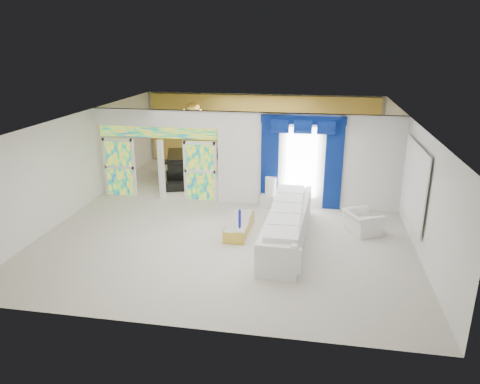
% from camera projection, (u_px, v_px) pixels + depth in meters
% --- Properties ---
extents(floor, '(12.00, 12.00, 0.00)m').
position_uv_depth(floor, '(237.00, 213.00, 13.98)').
color(floor, '#B7AF9E').
rests_on(floor, ground).
extents(dividing_wall, '(5.70, 0.18, 3.00)m').
position_uv_depth(dividing_wall, '(310.00, 161.00, 14.09)').
color(dividing_wall, white).
rests_on(dividing_wall, ground).
extents(dividing_header, '(4.30, 0.18, 0.55)m').
position_uv_depth(dividing_header, '(156.00, 118.00, 14.50)').
color(dividing_header, white).
rests_on(dividing_header, dividing_wall).
extents(stained_panel_left, '(0.95, 0.04, 2.00)m').
position_uv_depth(stained_panel_left, '(120.00, 167.00, 15.29)').
color(stained_panel_left, '#994C3F').
rests_on(stained_panel_left, ground).
extents(stained_panel_right, '(0.95, 0.04, 2.00)m').
position_uv_depth(stained_panel_right, '(200.00, 171.00, 14.83)').
color(stained_panel_right, '#994C3F').
rests_on(stained_panel_right, ground).
extents(stained_transom, '(4.00, 0.05, 0.35)m').
position_uv_depth(stained_transom, '(157.00, 132.00, 14.65)').
color(stained_transom, '#994C3F').
rests_on(stained_transom, dividing_header).
extents(window_pane, '(1.00, 0.02, 2.30)m').
position_uv_depth(window_pane, '(301.00, 163.00, 14.05)').
color(window_pane, white).
rests_on(window_pane, dividing_wall).
extents(blue_drape_left, '(0.55, 0.10, 2.80)m').
position_uv_depth(blue_drape_left, '(270.00, 164.00, 14.20)').
color(blue_drape_left, '#030D49').
rests_on(blue_drape_left, ground).
extents(blue_drape_right, '(0.55, 0.10, 2.80)m').
position_uv_depth(blue_drape_right, '(334.00, 166.00, 13.88)').
color(blue_drape_right, '#030D49').
rests_on(blue_drape_right, ground).
extents(blue_pelmet, '(2.60, 0.12, 0.25)m').
position_uv_depth(blue_pelmet, '(303.00, 120.00, 13.58)').
color(blue_pelmet, '#030D49').
rests_on(blue_pelmet, dividing_wall).
extents(wall_mirror, '(0.04, 2.70, 1.90)m').
position_uv_depth(wall_mirror, '(415.00, 183.00, 11.75)').
color(wall_mirror, white).
rests_on(wall_mirror, ground).
extents(gold_curtains, '(9.70, 0.12, 2.90)m').
position_uv_depth(gold_curtains, '(262.00, 130.00, 19.00)').
color(gold_curtains, '#BF842D').
rests_on(gold_curtains, ground).
extents(white_sofa, '(1.15, 4.41, 0.83)m').
position_uv_depth(white_sofa, '(287.00, 226.00, 11.89)').
color(white_sofa, white).
rests_on(white_sofa, ground).
extents(coffee_table, '(0.62, 1.65, 0.36)m').
position_uv_depth(coffee_table, '(239.00, 227.00, 12.47)').
color(coffee_table, gold).
rests_on(coffee_table, ground).
extents(console_table, '(1.22, 0.39, 0.41)m').
position_uv_depth(console_table, '(280.00, 201.00, 14.39)').
color(console_table, silver).
rests_on(console_table, ground).
extents(table_lamp, '(0.36, 0.36, 0.58)m').
position_uv_depth(table_lamp, '(271.00, 186.00, 14.28)').
color(table_lamp, silver).
rests_on(table_lamp, console_table).
extents(armchair, '(1.18, 1.23, 0.62)m').
position_uv_depth(armchair, '(362.00, 222.00, 12.42)').
color(armchair, white).
rests_on(armchair, ground).
extents(grand_piano, '(2.00, 2.31, 0.99)m').
position_uv_depth(grand_piano, '(188.00, 166.00, 17.38)').
color(grand_piano, black).
rests_on(grand_piano, ground).
extents(piano_bench, '(0.98, 0.61, 0.30)m').
position_uv_depth(piano_bench, '(176.00, 186.00, 15.99)').
color(piano_bench, black).
rests_on(piano_bench, ground).
extents(tv_console, '(0.61, 0.57, 0.79)m').
position_uv_depth(tv_console, '(127.00, 172.00, 16.90)').
color(tv_console, tan).
rests_on(tv_console, ground).
extents(chandelier, '(0.60, 0.60, 0.60)m').
position_uv_depth(chandelier, '(193.00, 110.00, 16.67)').
color(chandelier, gold).
rests_on(chandelier, ceiling).
extents(decanters, '(0.16, 0.70, 0.26)m').
position_uv_depth(decanters, '(238.00, 218.00, 12.38)').
color(decanters, white).
rests_on(decanters, coffee_table).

